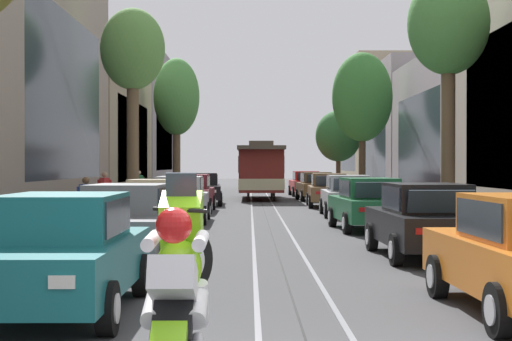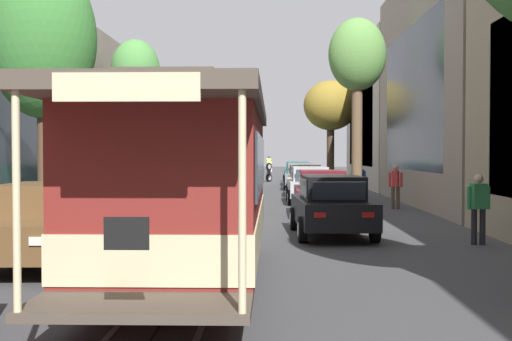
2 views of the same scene
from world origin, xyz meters
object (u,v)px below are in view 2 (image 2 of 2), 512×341
(parked_car_teal_near_left, at_px, (298,173))
(street_tree_kerb_right_second, at_px, (135,75))
(parked_car_black_second_right, at_px, (196,176))
(parked_car_brown_sixth_right, at_px, (44,224))
(parked_car_silver_fourth_right, at_px, (155,188))
(parked_car_brown_fifth_right, at_px, (119,200))
(parked_car_maroon_fifth_left, at_px, (322,193))
(parked_car_orange_near_right, at_px, (207,173))
(parked_car_grey_second_left, at_px, (301,176))
(street_sign_post, at_px, (180,160))
(cable_car_trolley, at_px, (189,183))
(pedestrian_on_right_pavement, at_px, (396,184))
(street_tree_kerb_left_near, at_px, (331,107))
(parked_car_black_sixth_left, at_px, (332,206))
(parked_car_silver_fourth_left, at_px, (309,185))
(pedestrian_on_left_pavement, at_px, (478,205))
(parked_car_beige_mid_left, at_px, (305,180))
(street_tree_kerb_left_second, at_px, (357,60))
(motorcycle_with_rider, at_px, (269,169))
(street_tree_kerb_right_near, at_px, (179,127))
(parked_car_green_mid_right, at_px, (182,181))
(street_tree_kerb_right_mid, at_px, (43,41))
(pedestrian_crossing_far, at_px, (360,179))

(parked_car_teal_near_left, bearing_deg, street_tree_kerb_right_second, 56.24)
(street_tree_kerb_right_second, bearing_deg, parked_car_black_second_right, -108.50)
(parked_car_brown_sixth_right, bearing_deg, parked_car_silver_fourth_right, -89.50)
(parked_car_brown_fifth_right, bearing_deg, parked_car_maroon_fifth_left, -149.39)
(parked_car_brown_fifth_right, bearing_deg, parked_car_orange_near_right, -90.03)
(parked_car_grey_second_left, height_order, street_sign_post, street_sign_post)
(parked_car_grey_second_left, relative_size, street_tree_kerb_right_second, 0.57)
(parked_car_grey_second_left, distance_m, street_tree_kerb_right_second, 12.25)
(parked_car_grey_second_left, xyz_separation_m, cable_car_trolley, (3.11, 28.50, 0.86))
(parked_car_maroon_fifth_left, bearing_deg, parked_car_brown_fifth_right, 30.61)
(street_sign_post, bearing_deg, street_tree_kerb_right_second, 85.19)
(parked_car_silver_fourth_right, xyz_separation_m, pedestrian_on_right_pavement, (-9.34, -0.10, 0.17))
(parked_car_brown_sixth_right, height_order, street_tree_kerb_left_near, street_tree_kerb_left_near)
(street_sign_post, bearing_deg, parked_car_brown_fifth_right, 93.47)
(parked_car_black_sixth_left, height_order, parked_car_black_second_right, same)
(parked_car_silver_fourth_left, height_order, pedestrian_on_left_pavement, pedestrian_on_left_pavement)
(parked_car_beige_mid_left, xyz_separation_m, parked_car_silver_fourth_left, (0.09, 5.26, 0.00))
(parked_car_silver_fourth_left, bearing_deg, parked_car_black_second_right, -59.08)
(cable_car_trolley, xyz_separation_m, pedestrian_on_left_pavement, (-6.31, -4.64, -0.71))
(street_tree_kerb_left_second, relative_size, motorcycle_with_rider, 4.02)
(parked_car_beige_mid_left, bearing_deg, parked_car_brown_fifth_right, 67.29)
(parked_car_black_sixth_left, bearing_deg, parked_car_beige_mid_left, -90.50)
(parked_car_black_sixth_left, bearing_deg, cable_car_trolley, 64.44)
(parked_car_teal_near_left, distance_m, parked_car_silver_fourth_right, 20.35)
(parked_car_maroon_fifth_left, xyz_separation_m, cable_car_trolley, (3.12, 11.78, 0.86))
(motorcycle_with_rider, bearing_deg, parked_car_teal_near_left, 113.75)
(parked_car_brown_sixth_right, bearing_deg, parked_car_brown_fifth_right, -89.71)
(parked_car_silver_fourth_left, height_order, street_tree_kerb_right_near, street_tree_kerb_right_near)
(parked_car_silver_fourth_left, distance_m, parked_car_green_mid_right, 6.84)
(parked_car_green_mid_right, xyz_separation_m, cable_car_trolley, (-2.96, 20.96, 0.86))
(parked_car_orange_near_right, height_order, street_tree_kerb_right_near, street_tree_kerb_right_near)
(parked_car_orange_near_right, height_order, street_tree_kerb_right_mid, street_tree_kerb_right_mid)
(parked_car_beige_mid_left, height_order, parked_car_maroon_fifth_left, same)
(parked_car_teal_near_left, xyz_separation_m, cable_car_trolley, (3.14, 33.86, 0.86))
(parked_car_beige_mid_left, bearing_deg, parked_car_green_mid_right, 17.79)
(parked_car_brown_fifth_right, relative_size, pedestrian_on_right_pavement, 2.57)
(parked_car_black_second_right, relative_size, pedestrian_crossing_far, 2.72)
(parked_car_teal_near_left, height_order, street_tree_kerb_left_near, street_tree_kerb_left_near)
(parked_car_teal_near_left, bearing_deg, parked_car_maroon_fifth_left, 89.94)
(street_tree_kerb_right_second, height_order, street_sign_post, street_tree_kerb_right_second)
(street_tree_kerb_right_second, relative_size, street_tree_kerb_right_mid, 1.04)
(parked_car_black_sixth_left, bearing_deg, street_sign_post, -73.32)
(parked_car_teal_near_left, height_order, pedestrian_crossing_far, pedestrian_crossing_far)
(parked_car_beige_mid_left, xyz_separation_m, parked_car_brown_fifth_right, (6.19, 14.79, 0.00))
(street_tree_kerb_right_mid, bearing_deg, street_tree_kerb_right_second, -88.26)
(parked_car_maroon_fifth_left, distance_m, street_tree_kerb_left_second, 6.96)
(parked_car_maroon_fifth_left, relative_size, parked_car_black_second_right, 1.00)
(parked_car_brown_fifth_right, height_order, pedestrian_on_right_pavement, pedestrian_on_right_pavement)
(parked_car_silver_fourth_left, bearing_deg, parked_car_orange_near_right, -69.67)
(street_tree_kerb_right_near, bearing_deg, street_tree_kerb_right_second, 88.58)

